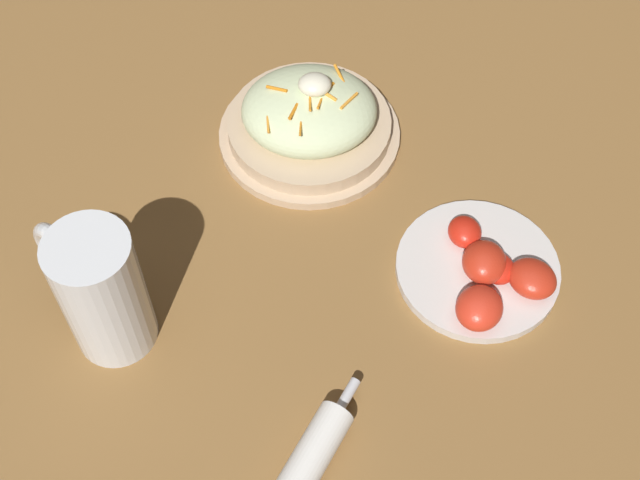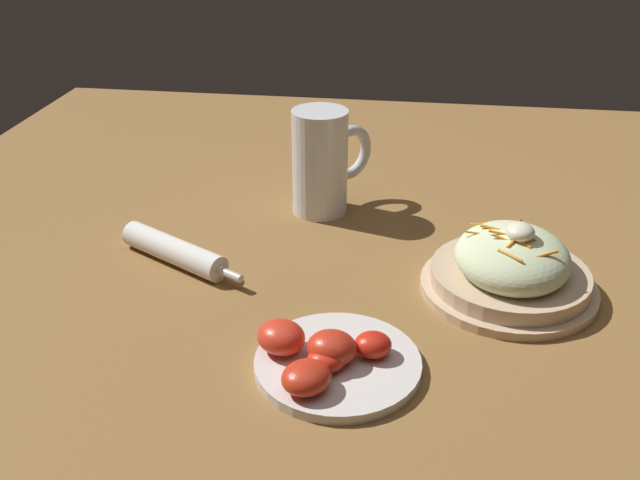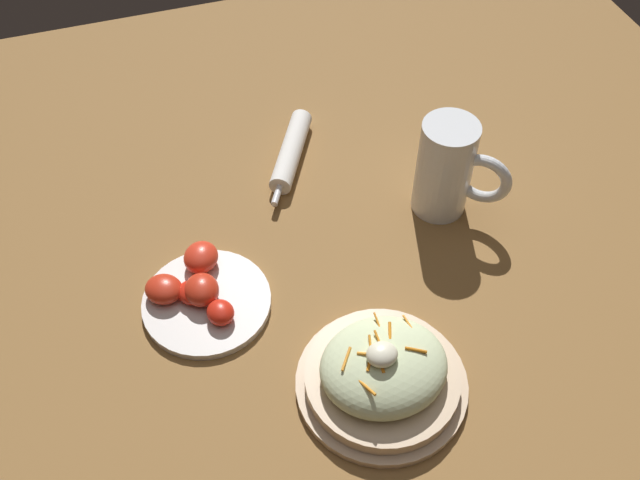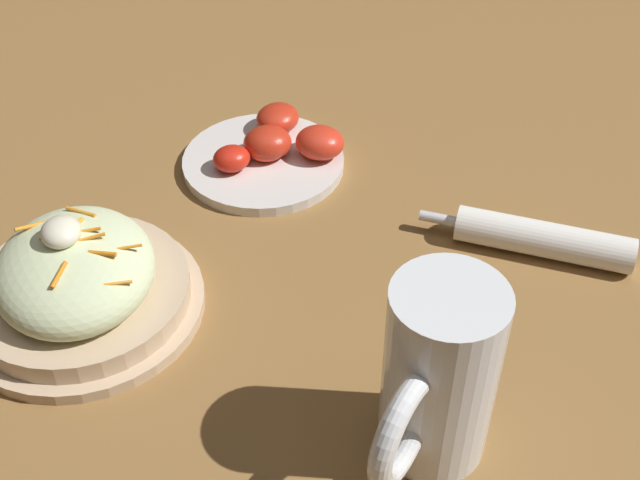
{
  "view_description": "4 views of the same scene",
  "coord_description": "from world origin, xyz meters",
  "px_view_note": "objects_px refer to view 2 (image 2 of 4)",
  "views": [
    {
      "loc": [
        0.05,
        -0.49,
        0.78
      ],
      "look_at": [
        0.05,
        -0.0,
        0.06
      ],
      "focal_mm": 49.15,
      "sensor_mm": 36.0,
      "label": 1
    },
    {
      "loc": [
        0.8,
        0.07,
        0.46
      ],
      "look_at": [
        0.04,
        -0.04,
        0.06
      ],
      "focal_mm": 40.4,
      "sensor_mm": 36.0,
      "label": 2
    },
    {
      "loc": [
        0.24,
        0.56,
        0.78
      ],
      "look_at": [
        0.05,
        -0.01,
        0.06
      ],
      "focal_mm": 39.85,
      "sensor_mm": 36.0,
      "label": 3
    },
    {
      "loc": [
        -0.5,
        0.08,
        0.52
      ],
      "look_at": [
        0.01,
        -0.02,
        0.07
      ],
      "focal_mm": 46.54,
      "sensor_mm": 36.0,
      "label": 4
    }
  ],
  "objects_px": {
    "salad_plate": "(511,268)",
    "tomato_plate": "(326,358)",
    "beer_mug": "(322,167)",
    "napkin_roll": "(175,251)"
  },
  "relations": [
    {
      "from": "salad_plate",
      "to": "tomato_plate",
      "type": "relative_size",
      "value": 1.21
    },
    {
      "from": "salad_plate",
      "to": "napkin_roll",
      "type": "height_order",
      "value": "salad_plate"
    },
    {
      "from": "salad_plate",
      "to": "tomato_plate",
      "type": "bearing_deg",
      "value": -47.26
    },
    {
      "from": "beer_mug",
      "to": "tomato_plate",
      "type": "relative_size",
      "value": 0.88
    },
    {
      "from": "beer_mug",
      "to": "tomato_plate",
      "type": "distance_m",
      "value": 0.38
    },
    {
      "from": "tomato_plate",
      "to": "salad_plate",
      "type": "bearing_deg",
      "value": 132.74
    },
    {
      "from": "beer_mug",
      "to": "napkin_roll",
      "type": "relative_size",
      "value": 0.83
    },
    {
      "from": "tomato_plate",
      "to": "beer_mug",
      "type": "bearing_deg",
      "value": -171.29
    },
    {
      "from": "salad_plate",
      "to": "tomato_plate",
      "type": "height_order",
      "value": "salad_plate"
    },
    {
      "from": "salad_plate",
      "to": "beer_mug",
      "type": "relative_size",
      "value": 1.37
    }
  ]
}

